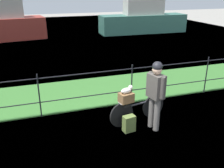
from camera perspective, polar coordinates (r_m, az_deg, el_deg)
The scene contains 11 objects.
ground_plane at distance 5.42m, azimuth -0.38°, elevation -14.86°, with size 60.00×60.00×0.00m, color gray.
grass_strip at distance 8.09m, azimuth -7.38°, elevation -2.01°, with size 27.00×2.40×0.03m, color #38702D.
harbor_water at distance 15.88m, azimuth -13.41°, elevation 9.14°, with size 30.00×30.00×0.00m, color #426684.
iron_fence at distance 6.73m, azimuth -5.56°, elevation -0.57°, with size 18.04×0.04×1.19m.
bicycle_main at distance 6.27m, azimuth 5.85°, elevation -5.91°, with size 1.58×0.36×0.64m.
wooden_crate at distance 5.92m, azimuth 3.27°, elevation -3.13°, with size 0.33×0.25×0.23m, color brown.
terrier_dog at distance 5.85m, azimuth 3.51°, elevation -1.37°, with size 0.32×0.19×0.18m.
cyclist_person at distance 5.77m, azimuth 10.04°, elevation -1.38°, with size 0.33×0.53×1.68m.
backpack_on_paving at distance 5.93m, azimuth 3.94°, elevation -9.09°, with size 0.28×0.18×0.40m, color olive.
moored_boat_near at distance 19.31m, azimuth 7.17°, elevation 14.35°, with size 6.54×1.79×4.00m.
moored_boat_mid at distance 17.75m, azimuth -22.94°, elevation 12.65°, with size 4.78×2.45×4.36m.
Camera 1 is at (-1.35, -4.16, 3.20)m, focal length 39.68 mm.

